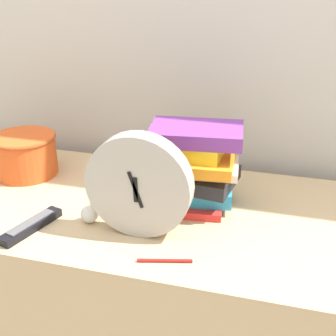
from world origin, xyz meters
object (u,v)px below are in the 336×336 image
object	(u,v)px
pen	(165,261)
book_stack	(195,165)
tv_remote	(31,226)
basket	(25,153)
crumpled_paper_ball	(89,214)
desk_clock	(139,186)

from	to	relation	value
pen	book_stack	bearing A→B (deg)	89.69
tv_remote	pen	distance (m)	0.36
basket	pen	bearing A→B (deg)	-31.45
tv_remote	crumpled_paper_ball	bearing A→B (deg)	30.51
basket	pen	xyz separation A→B (m)	(0.54, -0.33, -0.06)
desk_clock	book_stack	world-z (taller)	desk_clock
book_stack	basket	xyz separation A→B (m)	(-0.55, 0.05, -0.05)
crumpled_paper_ball	pen	size ratio (longest dim) A/B	0.37
crumpled_paper_ball	pen	xyz separation A→B (m)	(0.23, -0.11, -0.02)
book_stack	tv_remote	xyz separation A→B (m)	(-0.36, -0.24, -0.11)
tv_remote	crumpled_paper_ball	world-z (taller)	crumpled_paper_ball
crumpled_paper_ball	desk_clock	bearing A→B (deg)	-5.58
pen	desk_clock	bearing A→B (deg)	132.47
tv_remote	pen	xyz separation A→B (m)	(0.36, -0.04, -0.01)
desk_clock	basket	size ratio (longest dim) A/B	1.29
book_stack	tv_remote	bearing A→B (deg)	-146.07
basket	tv_remote	size ratio (longest dim) A/B	1.08
book_stack	desk_clock	bearing A→B (deg)	-117.39
crumpled_paper_ball	pen	bearing A→B (deg)	-26.27
basket	desk_clock	bearing A→B (deg)	-27.18
basket	pen	size ratio (longest dim) A/B	1.65
desk_clock	pen	distance (m)	0.19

